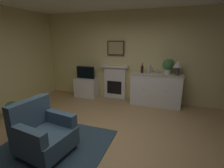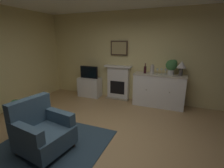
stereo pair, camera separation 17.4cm
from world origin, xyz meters
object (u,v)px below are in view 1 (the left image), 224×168
wine_bottle (142,69)px  tv_cabinet (86,87)px  framed_picture (116,48)px  table_lamp (178,65)px  fireplace_unit (115,82)px  wine_glass_center (158,70)px  wine_glass_right (162,70)px  vase_decorative (149,69)px  tv_set (85,72)px  sideboard_cabinet (156,90)px  potted_plant_fern (12,108)px  wine_glass_left (154,70)px  potted_plant_small (168,65)px  armchair (43,133)px

wine_bottle → tv_cabinet: size_ratio=0.39×
framed_picture → wine_bottle: framed_picture is taller
table_lamp → fireplace_unit: bearing=174.5°
fireplace_unit → wine_bottle: size_ratio=3.79×
fireplace_unit → wine_glass_center: wine_glass_center is taller
fireplace_unit → table_lamp: size_ratio=2.75×
wine_glass_right → vase_decorative: 0.37m
vase_decorative → tv_set: 2.08m
sideboard_cabinet → table_lamp: table_lamp is taller
fireplace_unit → wine_bottle: bearing=-10.0°
table_lamp → wine_glass_center: 0.52m
sideboard_cabinet → potted_plant_fern: size_ratio=3.36×
wine_glass_left → vase_decorative: bearing=-173.8°
wine_bottle → tv_cabinet: (-1.86, -0.01, -0.73)m
sideboard_cabinet → wine_glass_right: 0.61m
framed_picture → wine_glass_right: size_ratio=3.33×
wine_bottle → fireplace_unit: bearing=170.0°
potted_plant_small → wine_bottle: bearing=-178.2°
fireplace_unit → armchair: 3.02m
wine_glass_center → armchair: 3.34m
vase_decorative → tv_cabinet: vase_decorative is taller
wine_glass_left → armchair: bearing=-118.9°
vase_decorative → armchair: bearing=-116.8°
sideboard_cabinet → framed_picture: bearing=170.3°
wine_glass_left → wine_glass_center: (0.11, 0.03, 0.00)m
framed_picture → potted_plant_fern: bearing=-131.4°
fireplace_unit → potted_plant_small: potted_plant_small is taller
sideboard_cabinet → wine_glass_center: bearing=-3.4°
wine_glass_right → wine_glass_left: bearing=-170.2°
wine_glass_right → potted_plant_fern: (-3.43, -2.02, -0.81)m
sideboard_cabinet → wine_glass_left: size_ratio=8.76×
fireplace_unit → sideboard_cabinet: size_ratio=0.76×
sideboard_cabinet → wine_glass_right: wine_glass_right is taller
fireplace_unit → wine_glass_right: 1.56m
framed_picture → armchair: framed_picture is taller
wine_bottle → potted_plant_small: (0.72, 0.02, 0.15)m
sideboard_cabinet → vase_decorative: bearing=-166.8°
sideboard_cabinet → wine_glass_center: size_ratio=8.76×
potted_plant_small → tv_set: bearing=-178.8°
wine_bottle → wine_glass_right: 0.57m
wine_bottle → tv_set: 1.87m
framed_picture → wine_glass_right: 1.58m
wine_glass_left → tv_set: (-2.21, 0.03, -0.22)m
framed_picture → wine_glass_center: size_ratio=3.33×
wine_glass_center → wine_bottle: bearing=177.0°
table_lamp → potted_plant_small: size_ratio=0.93×
sideboard_cabinet → potted_plant_fern: 3.86m
wine_glass_center → vase_decorative: bearing=-169.3°
tv_cabinet → fireplace_unit: bearing=9.4°
fireplace_unit → tv_set: fireplace_unit is taller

